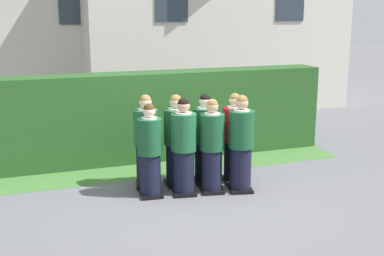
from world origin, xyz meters
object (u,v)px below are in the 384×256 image
student_rear_row_1 (176,143)px  student_in_red_blazer (234,140)px  student_front_row_2 (212,148)px  student_rear_row_2 (205,141)px  student_front_row_0 (150,153)px  student_rear_row_0 (146,143)px  student_front_row_3 (241,146)px  student_front_row_1 (184,149)px

student_rear_row_1 → student_in_red_blazer: (1.01, -0.17, -0.00)m
student_rear_row_1 → student_front_row_2: bearing=-48.0°
student_front_row_2 → student_rear_row_2: student_rear_row_2 is taller
student_front_row_0 → student_rear_row_0: size_ratio=0.96×
student_front_row_2 → student_front_row_3: (0.47, -0.12, 0.03)m
student_front_row_2 → student_front_row_3: bearing=-14.1°
student_front_row_0 → student_front_row_2: (1.01, -0.15, 0.02)m
student_front_row_1 → student_front_row_2: (0.47, -0.06, -0.02)m
student_front_row_2 → student_rear_row_1: student_rear_row_1 is taller
student_front_row_1 → student_rear_row_1: (0.02, 0.44, -0.01)m
student_rear_row_2 → student_rear_row_1: bearing=175.5°
student_rear_row_0 → student_rear_row_2: student_rear_row_0 is taller
student_front_row_1 → student_rear_row_2: 0.66m
student_front_row_3 → student_rear_row_1: (-0.93, 0.62, -0.02)m
student_front_row_0 → student_rear_row_0: bearing=82.6°
student_front_row_3 → student_rear_row_2: bearing=125.3°
student_front_row_0 → student_front_row_3: bearing=-10.2°
student_rear_row_0 → student_in_red_blazer: (1.51, -0.27, -0.01)m
student_front_row_3 → student_front_row_1: bearing=169.2°
student_front_row_3 → student_rear_row_1: student_front_row_3 is taller
student_front_row_1 → student_rear_row_2: (0.53, 0.40, -0.01)m
student_in_red_blazer → student_rear_row_1: bearing=170.5°
student_rear_row_2 → student_in_red_blazer: student_in_red_blazer is taller
student_front_row_0 → student_rear_row_2: (1.07, 0.32, 0.02)m
student_rear_row_0 → student_rear_row_1: bearing=-11.1°
student_front_row_3 → student_in_red_blazer: 0.46m
student_rear_row_0 → student_rear_row_2: 1.02m
student_rear_row_0 → student_rear_row_2: (1.01, -0.14, -0.01)m
student_rear_row_1 → student_rear_row_0: bearing=168.9°
student_front_row_2 → student_rear_row_2: bearing=82.9°
student_front_row_3 → student_rear_row_2: (-0.41, 0.58, -0.02)m
student_front_row_3 → student_rear_row_1: size_ratio=1.02×
student_front_row_3 → student_rear_row_0: 1.60m
student_rear_row_0 → student_in_red_blazer: 1.53m
student_front_row_0 → student_front_row_3: student_front_row_3 is taller
student_front_row_2 → student_rear_row_2: (0.06, 0.46, 0.01)m
student_front_row_1 → student_front_row_3: student_front_row_3 is taller
student_in_red_blazer → student_rear_row_2: bearing=165.6°
student_front_row_0 → student_front_row_1: size_ratio=0.96×
student_rear_row_0 → student_in_red_blazer: size_ratio=1.01×
student_front_row_2 → student_rear_row_1: (-0.45, 0.51, 0.01)m
student_front_row_0 → student_rear_row_1: size_ratio=0.97×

